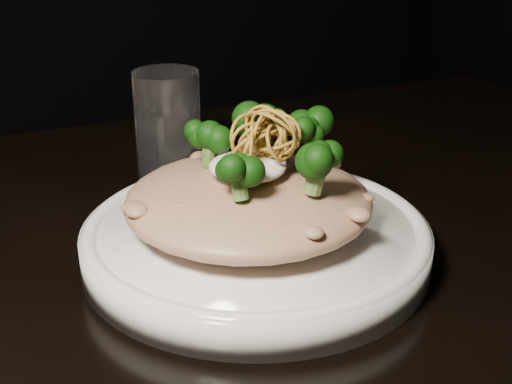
% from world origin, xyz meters
% --- Properties ---
extents(table, '(1.10, 0.80, 0.75)m').
position_xyz_m(table, '(0.00, 0.00, 0.67)').
color(table, black).
rests_on(table, ground).
extents(plate, '(0.26, 0.26, 0.03)m').
position_xyz_m(plate, '(0.03, 0.02, 0.76)').
color(plate, white).
rests_on(plate, table).
extents(risotto, '(0.18, 0.18, 0.04)m').
position_xyz_m(risotto, '(0.03, 0.03, 0.80)').
color(risotto, brown).
rests_on(risotto, plate).
extents(broccoli, '(0.13, 0.13, 0.05)m').
position_xyz_m(broccoli, '(0.04, 0.02, 0.84)').
color(broccoli, black).
rests_on(broccoli, risotto).
extents(cheese, '(0.06, 0.06, 0.02)m').
position_xyz_m(cheese, '(0.03, 0.02, 0.83)').
color(cheese, silver).
rests_on(cheese, risotto).
extents(shallots, '(0.05, 0.05, 0.03)m').
position_xyz_m(shallots, '(0.04, 0.02, 0.85)').
color(shallots, olive).
rests_on(shallots, cheese).
extents(drinking_glass, '(0.07, 0.07, 0.11)m').
position_xyz_m(drinking_glass, '(0.02, 0.19, 0.80)').
color(drinking_glass, white).
rests_on(drinking_glass, table).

